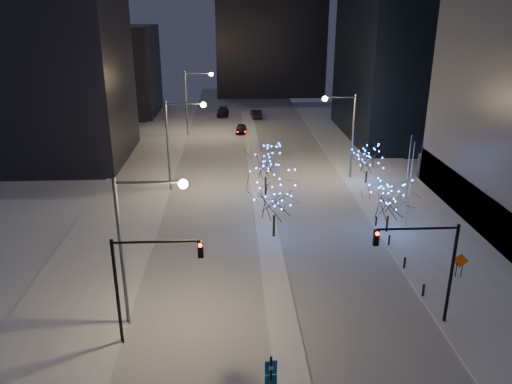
{
  "coord_description": "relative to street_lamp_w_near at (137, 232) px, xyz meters",
  "views": [
    {
      "loc": [
        -3.13,
        -25.76,
        19.37
      ],
      "look_at": [
        -1.16,
        12.58,
        5.0
      ],
      "focal_mm": 35.0,
      "sensor_mm": 36.0,
      "label": 1
    }
  ],
  "objects": [
    {
      "name": "traffic_signal_east",
      "position": [
        17.88,
        -1.0,
        -1.74
      ],
      "size": [
        5.26,
        0.43,
        7.0
      ],
      "color": "black",
      "rests_on": "ground"
    },
    {
      "name": "median",
      "position": [
        8.94,
        28.0,
        -6.42
      ],
      "size": [
        2.0,
        80.0,
        0.15
      ],
      "primitive_type": "cube",
      "color": "silver",
      "rests_on": "ground"
    },
    {
      "name": "street_lamp_east",
      "position": [
        19.02,
        28.0,
        -0.05
      ],
      "size": [
        3.9,
        0.56,
        10.0
      ],
      "color": "#595E66",
      "rests_on": "ground"
    },
    {
      "name": "street_lamp_w_far",
      "position": [
        0.0,
        50.0,
        0.0
      ],
      "size": [
        4.4,
        0.56,
        10.0
      ],
      "color": "#595E66",
      "rests_on": "ground"
    },
    {
      "name": "car_mid",
      "position": [
        10.44,
        62.57,
        -5.71
      ],
      "size": [
        2.02,
        4.93,
        1.59
      ],
      "primitive_type": "imported",
      "rotation": [
        0.0,
        0.0,
        3.21
      ],
      "color": "black",
      "rests_on": "ground"
    },
    {
      "name": "filler_west_near",
      "position": [
        -19.06,
        38.0,
        5.5
      ],
      "size": [
        22.0,
        18.0,
        24.0
      ],
      "primitive_type": "cube",
      "color": "black",
      "rests_on": "ground"
    },
    {
      "name": "street_lamp_w_mid",
      "position": [
        0.0,
        25.0,
        0.0
      ],
      "size": [
        4.4,
        0.56,
        10.0
      ],
      "color": "#595E66",
      "rests_on": "ground"
    },
    {
      "name": "ground",
      "position": [
        8.94,
        -2.0,
        -6.5
      ],
      "size": [
        160.0,
        160.0,
        0.0
      ],
      "primitive_type": "plane",
      "color": "silver",
      "rests_on": "ground"
    },
    {
      "name": "holiday_tree_plaza_near",
      "position": [
        19.77,
        12.75,
        -3.39
      ],
      "size": [
        4.25,
        4.25,
        4.76
      ],
      "color": "black",
      "rests_on": "east_sidewalk"
    },
    {
      "name": "bollards",
      "position": [
        19.14,
        8.0,
        -5.9
      ],
      "size": [
        0.16,
        12.16,
        0.9
      ],
      "color": "black",
      "rests_on": "east_sidewalk"
    },
    {
      "name": "traffic_signal_west",
      "position": [
        0.5,
        -2.0,
        -1.74
      ],
      "size": [
        5.26,
        0.43,
        7.0
      ],
      "color": "black",
      "rests_on": "ground"
    },
    {
      "name": "holiday_tree_plaza_far",
      "position": [
        21.29,
        25.93,
        -3.52
      ],
      "size": [
        5.11,
        5.11,
        4.57
      ],
      "color": "black",
      "rests_on": "east_sidewalk"
    },
    {
      "name": "filler_west_far",
      "position": [
        -17.06,
        68.0,
        1.5
      ],
      "size": [
        18.0,
        16.0,
        16.0
      ],
      "primitive_type": "cube",
      "color": "black",
      "rests_on": "ground"
    },
    {
      "name": "street_lamp_w_near",
      "position": [
        0.0,
        0.0,
        0.0
      ],
      "size": [
        4.4,
        0.56,
        10.0
      ],
      "color": "#595E66",
      "rests_on": "ground"
    },
    {
      "name": "wayfinding_sign",
      "position": [
        7.55,
        -8.0,
        -4.41
      ],
      "size": [
        0.61,
        0.15,
        3.4
      ],
      "rotation": [
        0.0,
        0.0,
        0.11
      ],
      "color": "black",
      "rests_on": "ground"
    },
    {
      "name": "east_sidewalk",
      "position": [
        23.94,
        18.0,
        -6.42
      ],
      "size": [
        10.0,
        90.0,
        0.15
      ],
      "primitive_type": "cube",
      "color": "silver",
      "rests_on": "ground"
    },
    {
      "name": "road",
      "position": [
        8.94,
        33.0,
        -6.49
      ],
      "size": [
        20.0,
        130.0,
        0.02
      ],
      "primitive_type": "cube",
      "color": "#A0A5AF",
      "rests_on": "ground"
    },
    {
      "name": "car_far",
      "position": [
        4.35,
        64.94,
        -5.75
      ],
      "size": [
        2.29,
        5.22,
        1.49
      ],
      "primitive_type": "imported",
      "rotation": [
        0.0,
        0.0,
        -0.04
      ],
      "color": "black",
      "rests_on": "ground"
    },
    {
      "name": "flagpoles",
      "position": [
        22.3,
        15.25,
        -1.7
      ],
      "size": [
        1.35,
        2.6,
        8.0
      ],
      "color": "silver",
      "rests_on": "east_sidewalk"
    },
    {
      "name": "car_near",
      "position": [
        7.44,
        51.34,
        -5.81
      ],
      "size": [
        1.93,
        4.17,
        1.39
      ],
      "primitive_type": "imported",
      "rotation": [
        0.0,
        0.0,
        -0.07
      ],
      "color": "black",
      "rests_on": "ground"
    },
    {
      "name": "holiday_tree_median_near",
      "position": [
        9.44,
        12.25,
        -2.62
      ],
      "size": [
        6.05,
        6.05,
        5.79
      ],
      "color": "black",
      "rests_on": "median"
    },
    {
      "name": "construction_sign",
      "position": [
        22.76,
        4.45,
        -5.16
      ],
      "size": [
        1.19,
        0.28,
        1.98
      ],
      "rotation": [
        0.0,
        0.0,
        -0.2
      ],
      "color": "black",
      "rests_on": "east_sidewalk"
    },
    {
      "name": "west_sidewalk",
      "position": [
        -5.06,
        18.0,
        -6.42
      ],
      "size": [
        8.0,
        90.0,
        0.15
      ],
      "primitive_type": "cube",
      "color": "silver",
      "rests_on": "ground"
    },
    {
      "name": "holiday_tree_median_far",
      "position": [
        9.44,
        22.69,
        -2.71
      ],
      "size": [
        5.29,
        5.29,
        5.58
      ],
      "color": "black",
      "rests_on": "median"
    }
  ]
}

